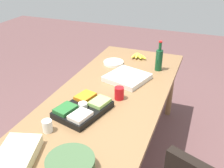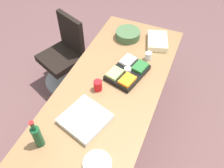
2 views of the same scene
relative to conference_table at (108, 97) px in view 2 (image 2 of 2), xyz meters
name	(u,v)px [view 2 (image 2 of 2)]	position (x,y,z in m)	size (l,w,h in m)	color
ground_plane	(109,134)	(0.00, 0.00, -0.72)	(10.00, 10.00, 0.00)	brown
conference_table	(108,97)	(0.00, 0.00, 0.00)	(2.43, 0.95, 0.80)	brown
office_chair	(65,60)	(0.60, 0.89, -0.34)	(0.63, 0.63, 0.98)	gray
veggie_tray	(128,72)	(0.30, -0.09, 0.11)	(0.48, 0.39, 0.09)	black
red_solo_cup	(98,86)	(0.00, 0.10, 0.13)	(0.08, 0.08, 0.11)	red
pizza_box	(85,119)	(-0.37, 0.05, 0.10)	(0.36, 0.36, 0.05)	silver
salad_bowl	(128,34)	(0.87, 0.12, 0.12)	(0.28, 0.28, 0.09)	#3F5D39
paper_plate_stack	(97,164)	(-0.68, -0.21, 0.09)	(0.22, 0.22, 0.03)	white
paper_cup	(148,56)	(0.60, -0.22, 0.12)	(0.07, 0.07, 0.09)	white
sheet_cake	(157,41)	(0.90, -0.23, 0.11)	(0.32, 0.22, 0.07)	beige
wine_bottle	(37,136)	(-0.70, 0.28, 0.20)	(0.08, 0.08, 0.32)	#104322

